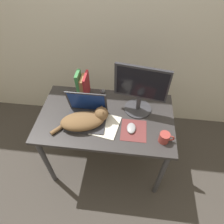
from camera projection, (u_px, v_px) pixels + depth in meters
ground_plane at (103, 189)px, 2.01m from camera, size 12.00×12.00×0.00m
wall_back at (116, 12)px, 1.76m from camera, size 8.00×0.05×2.60m
desk at (106, 123)px, 1.74m from camera, size 1.13×0.66×0.75m
laptop at (87, 115)px, 1.62m from camera, size 0.32×0.25×0.26m
cat at (85, 120)px, 1.57m from camera, size 0.44×0.27×0.14m
external_monitor at (140, 89)px, 1.55m from camera, size 0.42×0.23×0.44m
mousepad at (134, 130)px, 1.57m from camera, size 0.20×0.22×0.00m
computer_mouse at (131, 128)px, 1.57m from camera, size 0.07×0.10×0.03m
book_row at (83, 86)px, 1.76m from camera, size 0.09×0.16×0.25m
notepad at (106, 126)px, 1.60m from camera, size 0.25×0.27×0.01m
webcam at (103, 92)px, 1.81m from camera, size 0.05×0.05×0.07m
mug at (165, 138)px, 1.48m from camera, size 0.12×0.08×0.08m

